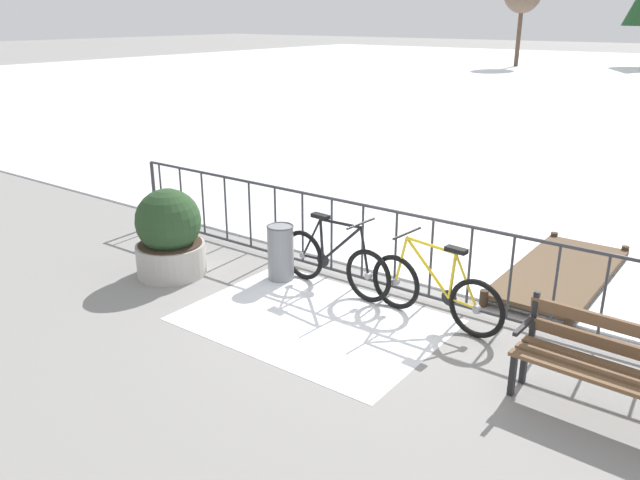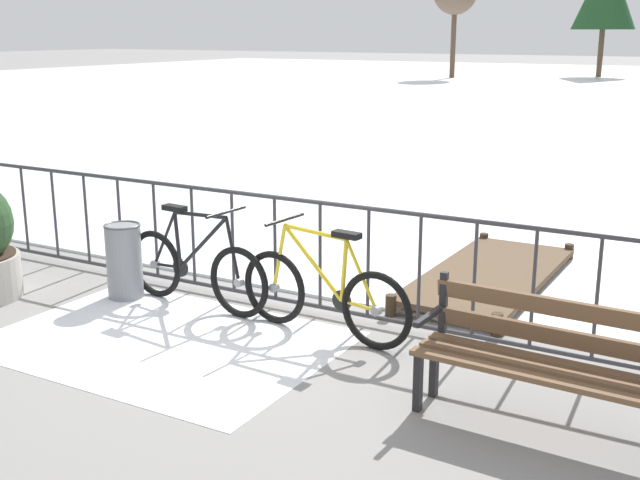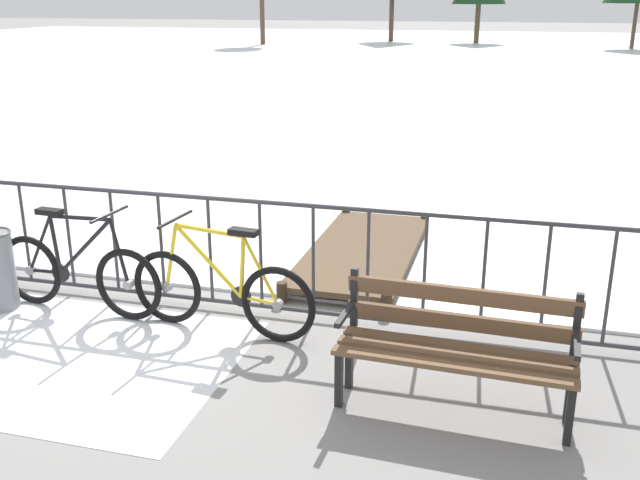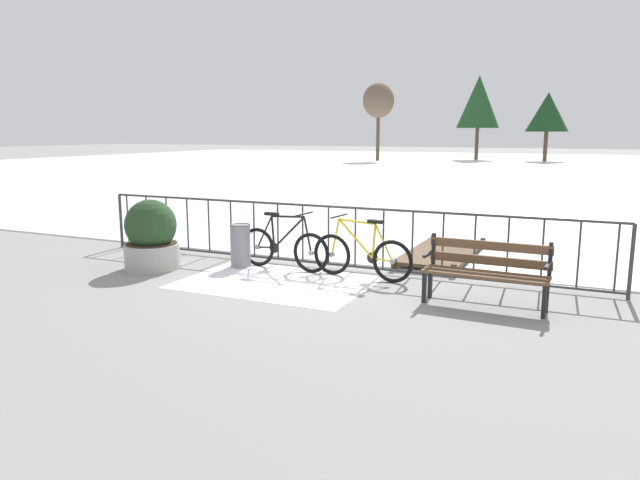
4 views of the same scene
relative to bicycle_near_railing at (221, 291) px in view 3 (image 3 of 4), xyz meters
name	(u,v)px [view 3 (image 3 of 4)]	position (x,y,z in m)	size (l,w,h in m)	color
ground_plane	(166,303)	(-0.75, 0.42, -0.37)	(160.00, 160.00, 0.00)	gray
frozen_pond	(454,59)	(-0.75, 28.82, -0.35)	(80.00, 56.00, 0.03)	white
snow_patch	(58,356)	(-1.09, -0.78, -0.36)	(2.84, 2.05, 0.01)	white
railing_fence	(161,246)	(-0.75, 0.42, 0.19)	(9.06, 0.06, 1.07)	#38383D
bicycle_near_railing	(221,291)	(0.00, 0.00, 0.00)	(1.71, 0.52, 0.97)	black
bicycle_second	(78,273)	(-1.41, 0.06, 0.00)	(1.71, 0.52, 0.97)	black
park_bench	(456,340)	(2.01, -0.69, 0.14)	(1.62, 0.54, 0.89)	brown
wooden_dock	(363,250)	(0.79, 2.03, -0.25)	(1.10, 2.71, 0.20)	brown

